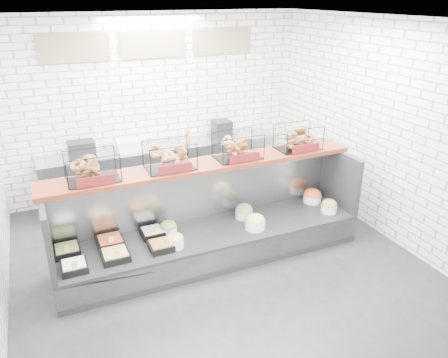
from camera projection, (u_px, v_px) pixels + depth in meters
name	position (u px, v px, depth m)	size (l,w,h in m)	color
ground	(222.00, 268.00, 5.60)	(5.50, 5.50, 0.00)	black
room_shell	(201.00, 100.00, 5.30)	(5.02, 5.51, 3.01)	white
display_case	(211.00, 233.00, 5.76)	(4.00, 0.90, 1.20)	black
bagel_shelf	(205.00, 154.00, 5.50)	(4.10, 0.50, 0.40)	#4E1B10
prep_counter	(164.00, 170.00, 7.46)	(4.00, 0.60, 1.20)	#93969B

